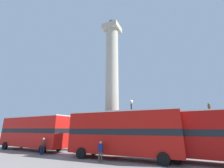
{
  "coord_description": "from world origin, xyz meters",
  "views": [
    {
      "loc": [
        9.06,
        -19.42,
        2.75
      ],
      "look_at": [
        0.0,
        0.0,
        9.19
      ],
      "focal_mm": 24.0,
      "sensor_mm": 36.0,
      "label": 1
    }
  ],
  "objects_px": {
    "equestrian_statue": "(215,136)",
    "pedestrian_by_plinth": "(101,150)",
    "bus_b": "(33,131)",
    "monument_column": "(112,101)",
    "pedestrian_near_lamp": "(43,145)",
    "street_lamp": "(132,120)",
    "bus_c": "(122,132)",
    "bus_a": "(224,134)"
  },
  "relations": [
    {
      "from": "bus_a",
      "to": "equestrian_statue",
      "type": "height_order",
      "value": "equestrian_statue"
    },
    {
      "from": "monument_column",
      "to": "equestrian_statue",
      "type": "bearing_deg",
      "value": 25.16
    },
    {
      "from": "monument_column",
      "to": "equestrian_statue",
      "type": "distance_m",
      "value": 14.74
    },
    {
      "from": "bus_b",
      "to": "pedestrian_by_plinth",
      "type": "bearing_deg",
      "value": -8.48
    },
    {
      "from": "pedestrian_by_plinth",
      "to": "street_lamp",
      "type": "bearing_deg",
      "value": -101.86
    },
    {
      "from": "monument_column",
      "to": "bus_c",
      "type": "xyz_separation_m",
      "value": [
        3.43,
        -4.98,
        -4.18
      ]
    },
    {
      "from": "monument_column",
      "to": "street_lamp",
      "type": "relative_size",
      "value": 3.32
    },
    {
      "from": "equestrian_statue",
      "to": "pedestrian_by_plinth",
      "type": "distance_m",
      "value": 16.64
    },
    {
      "from": "pedestrian_by_plinth",
      "to": "bus_c",
      "type": "bearing_deg",
      "value": -120.95
    },
    {
      "from": "bus_b",
      "to": "pedestrian_by_plinth",
      "type": "distance_m",
      "value": 12.48
    },
    {
      "from": "bus_c",
      "to": "pedestrian_near_lamp",
      "type": "relative_size",
      "value": 6.15
    },
    {
      "from": "bus_a",
      "to": "street_lamp",
      "type": "distance_m",
      "value": 8.88
    },
    {
      "from": "bus_b",
      "to": "equestrian_statue",
      "type": "relative_size",
      "value": 1.79
    },
    {
      "from": "street_lamp",
      "to": "bus_c",
      "type": "bearing_deg",
      "value": -90.12
    },
    {
      "from": "bus_a",
      "to": "bus_c",
      "type": "height_order",
      "value": "bus_c"
    },
    {
      "from": "bus_c",
      "to": "bus_b",
      "type": "bearing_deg",
      "value": 175.4
    },
    {
      "from": "equestrian_statue",
      "to": "bus_c",
      "type": "bearing_deg",
      "value": -148.53
    },
    {
      "from": "street_lamp",
      "to": "pedestrian_near_lamp",
      "type": "distance_m",
      "value": 10.5
    },
    {
      "from": "monument_column",
      "to": "street_lamp",
      "type": "xyz_separation_m",
      "value": [
        3.43,
        -1.76,
        -2.91
      ]
    },
    {
      "from": "bus_c",
      "to": "pedestrian_by_plinth",
      "type": "relative_size",
      "value": 6.4
    },
    {
      "from": "monument_column",
      "to": "bus_b",
      "type": "xyz_separation_m",
      "value": [
        -9.98,
        -4.4,
        -4.21
      ]
    },
    {
      "from": "bus_a",
      "to": "street_lamp",
      "type": "xyz_separation_m",
      "value": [
        -8.51,
        2.17,
        1.35
      ]
    },
    {
      "from": "monument_column",
      "to": "bus_a",
      "type": "distance_m",
      "value": 13.28
    },
    {
      "from": "monument_column",
      "to": "street_lamp",
      "type": "bearing_deg",
      "value": -27.17
    },
    {
      "from": "equestrian_statue",
      "to": "pedestrian_by_plinth",
      "type": "bearing_deg",
      "value": -147.53
    },
    {
      "from": "bus_c",
      "to": "street_lamp",
      "type": "bearing_deg",
      "value": 87.78
    },
    {
      "from": "bus_b",
      "to": "bus_c",
      "type": "relative_size",
      "value": 1.04
    },
    {
      "from": "street_lamp",
      "to": "bus_b",
      "type": "bearing_deg",
      "value": -168.89
    },
    {
      "from": "monument_column",
      "to": "bus_a",
      "type": "relative_size",
      "value": 1.9
    },
    {
      "from": "equestrian_statue",
      "to": "pedestrian_near_lamp",
      "type": "bearing_deg",
      "value": -164.5
    },
    {
      "from": "bus_b",
      "to": "monument_column",
      "type": "bearing_deg",
      "value": 27.25
    },
    {
      "from": "monument_column",
      "to": "pedestrian_by_plinth",
      "type": "relative_size",
      "value": 12.07
    },
    {
      "from": "monument_column",
      "to": "bus_c",
      "type": "relative_size",
      "value": 1.89
    },
    {
      "from": "pedestrian_by_plinth",
      "to": "bus_b",
      "type": "bearing_deg",
      "value": -9.8
    },
    {
      "from": "equestrian_statue",
      "to": "pedestrian_near_lamp",
      "type": "height_order",
      "value": "equestrian_statue"
    },
    {
      "from": "pedestrian_by_plinth",
      "to": "bus_a",
      "type": "bearing_deg",
      "value": -160.65
    },
    {
      "from": "bus_a",
      "to": "bus_c",
      "type": "xyz_separation_m",
      "value": [
        -8.52,
        -1.06,
        0.07
      ]
    },
    {
      "from": "street_lamp",
      "to": "pedestrian_by_plinth",
      "type": "distance_m",
      "value": 6.04
    },
    {
      "from": "bus_b",
      "to": "bus_c",
      "type": "bearing_deg",
      "value": 0.97
    },
    {
      "from": "bus_c",
      "to": "equestrian_statue",
      "type": "height_order",
      "value": "equestrian_statue"
    },
    {
      "from": "monument_column",
      "to": "pedestrian_near_lamp",
      "type": "distance_m",
      "value": 10.17
    },
    {
      "from": "monument_column",
      "to": "pedestrian_near_lamp",
      "type": "relative_size",
      "value": 11.61
    }
  ]
}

